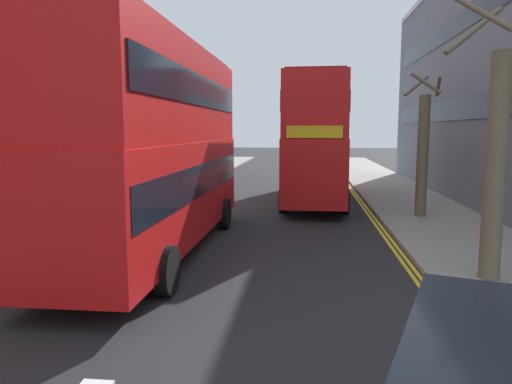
% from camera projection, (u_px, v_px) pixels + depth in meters
% --- Properties ---
extents(sidewalk_right, '(4.00, 80.00, 0.14)m').
position_uv_depth(sidewalk_right, '(442.00, 225.00, 16.58)').
color(sidewalk_right, gray).
rests_on(sidewalk_right, ground).
extents(sidewalk_left, '(4.00, 80.00, 0.14)m').
position_uv_depth(sidewalk_left, '(86.00, 218.00, 17.95)').
color(sidewalk_left, gray).
rests_on(sidewalk_left, ground).
extents(kerb_line_outer, '(0.10, 56.00, 0.01)m').
position_uv_depth(kerb_line_outer, '(390.00, 238.00, 14.84)').
color(kerb_line_outer, yellow).
rests_on(kerb_line_outer, ground).
extents(kerb_line_inner, '(0.10, 56.00, 0.01)m').
position_uv_depth(kerb_line_inner, '(385.00, 238.00, 14.86)').
color(kerb_line_inner, yellow).
rests_on(kerb_line_inner, ground).
extents(double_decker_bus_away, '(2.84, 10.82, 5.64)m').
position_uv_depth(double_decker_bus_away, '(156.00, 142.00, 12.80)').
color(double_decker_bus_away, red).
rests_on(double_decker_bus_away, ground).
extents(double_decker_bus_oncoming, '(2.98, 10.86, 5.64)m').
position_uv_depth(double_decker_bus_oncoming, '(315.00, 137.00, 22.26)').
color(double_decker_bus_oncoming, red).
rests_on(double_decker_bus_oncoming, ground).
extents(street_tree_near, '(1.95, 2.24, 5.99)m').
position_uv_depth(street_tree_near, '(496.00, 157.00, 10.11)').
color(street_tree_near, '#6B6047').
rests_on(street_tree_near, sidewalk_right).
extents(street_tree_mid, '(1.31, 1.46, 5.27)m').
position_uv_depth(street_tree_mid, '(423.00, 152.00, 17.72)').
color(street_tree_mid, '#6B6047').
rests_on(street_tree_mid, sidewalk_right).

